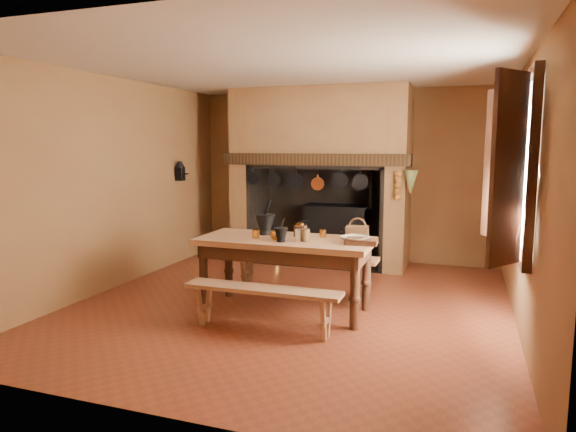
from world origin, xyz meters
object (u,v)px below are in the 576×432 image
object	(u,v)px
coffee_grinder	(300,230)
mixing_bowl	(355,239)
bench_front	(263,298)
wicker_basket	(357,232)
work_table	(285,250)
iron_range	(337,232)

from	to	relation	value
coffee_grinder	mixing_bowl	size ratio (longest dim) A/B	0.66
bench_front	wicker_basket	size ratio (longest dim) A/B	6.06
work_table	coffee_grinder	world-z (taller)	coffee_grinder
bench_front	coffee_grinder	bearing A→B (deg)	82.35
bench_front	mixing_bowl	size ratio (longest dim) A/B	5.61
wicker_basket	coffee_grinder	bearing A→B (deg)	178.11
iron_range	bench_front	distance (m)	3.40
wicker_basket	work_table	bearing A→B (deg)	-169.51
iron_range	work_table	world-z (taller)	iron_range
wicker_basket	bench_front	bearing A→B (deg)	-136.67
bench_front	work_table	bearing A→B (deg)	90.00
mixing_bowl	wicker_basket	world-z (taller)	wicker_basket
work_table	mixing_bowl	size ratio (longest dim) A/B	6.69
iron_range	mixing_bowl	world-z (taller)	iron_range
work_table	mixing_bowl	xyz separation A→B (m)	(0.80, -0.01, 0.17)
coffee_grinder	mixing_bowl	xyz separation A→B (m)	(0.69, -0.19, -0.04)
work_table	bench_front	distance (m)	0.79
coffee_grinder	wicker_basket	xyz separation A→B (m)	(0.66, 0.06, 0.00)
mixing_bowl	wicker_basket	bearing A→B (deg)	96.67
mixing_bowl	wicker_basket	distance (m)	0.26
iron_range	coffee_grinder	bearing A→B (deg)	-86.02
work_table	mixing_bowl	distance (m)	0.82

